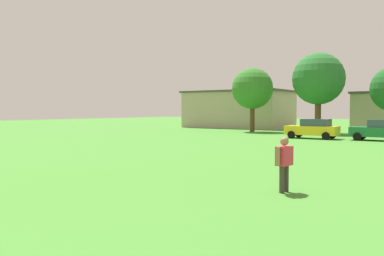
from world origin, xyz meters
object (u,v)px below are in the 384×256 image
Objects in this scene: adult_bystander at (284,160)px; parked_car_green_1 at (381,130)px; parked_car_yellow_0 at (313,129)px; tree_far_left at (252,89)px; tree_center at (318,79)px.

parked_car_green_1 is (-1.33, 23.33, -0.13)m from adult_bystander.
parked_car_yellow_0 is 1.00× the size of parked_car_green_1.
tree_far_left is at bearing -36.43° from parked_car_yellow_0.
tree_center reaches higher than parked_car_yellow_0.
tree_far_left is at bearing 36.83° from adult_bystander.
tree_center is (-8.53, 30.42, 4.64)m from adult_bystander.
parked_car_yellow_0 is at bearing -36.43° from tree_far_left.
parked_car_green_1 is at bearing -22.87° from tree_far_left.
parked_car_green_1 is 0.61× the size of tree_far_left.
adult_bystander is 0.39× the size of parked_car_yellow_0.
parked_car_green_1 is at bearing -44.57° from tree_center.
adult_bystander is 23.36m from parked_car_green_1.
parked_car_yellow_0 is 0.52× the size of tree_center.
adult_bystander is at bearing -74.33° from tree_center.
tree_center is at bearing 24.65° from adult_bystander.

